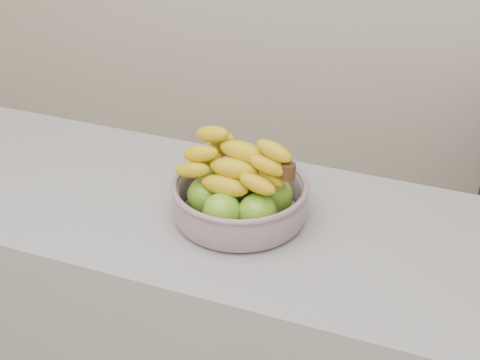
% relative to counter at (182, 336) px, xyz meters
% --- Properties ---
extents(counter, '(2.00, 0.60, 0.90)m').
position_rel_counter_xyz_m(counter, '(0.00, 0.00, 0.00)').
color(counter, '#A2A2AB').
rests_on(counter, ground).
extents(fruit_bowl, '(0.32, 0.32, 0.20)m').
position_rel_counter_xyz_m(fruit_bowl, '(0.17, 0.00, 0.51)').
color(fruit_bowl, '#9BABBA').
rests_on(fruit_bowl, counter).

